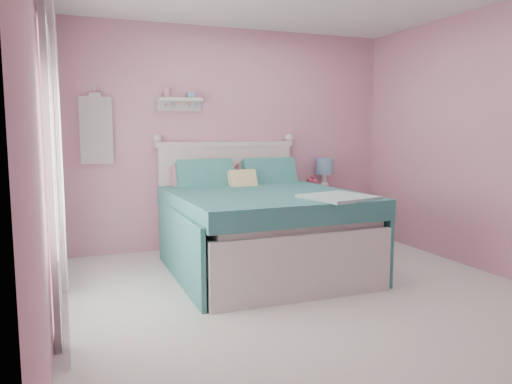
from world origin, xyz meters
TOP-DOWN VIEW (x-y plane):
  - floor at (0.00, 0.00)m, footprint 4.50×4.50m
  - room_shell at (0.00, 0.00)m, footprint 4.50×4.50m
  - bed at (-0.07, 1.16)m, footprint 1.77×2.21m
  - nightstand at (1.11, 2.02)m, footprint 0.41×0.41m
  - table_lamp at (1.20, 2.09)m, footprint 0.23×0.23m
  - vase at (1.01, 2.06)m, footprint 0.16×0.16m
  - teacup at (1.02, 1.89)m, footprint 0.11×0.11m
  - roses at (1.01, 2.06)m, footprint 0.14×0.11m
  - wall_shelf at (-0.63, 2.19)m, footprint 0.50×0.15m
  - hanging_dress at (-1.55, 2.18)m, footprint 0.34×0.03m
  - french_door at (-1.97, 0.40)m, footprint 0.04×1.32m
  - curtain_near at (-1.92, -0.34)m, footprint 0.04×0.40m
  - curtain_far at (-1.92, 1.14)m, footprint 0.04×0.40m

SIDE VIEW (x-z plane):
  - floor at x=0.00m, z-range 0.00..0.00m
  - nightstand at x=1.11m, z-range 0.00..0.60m
  - bed at x=-0.07m, z-range -0.21..1.05m
  - teacup at x=1.02m, z-range 0.60..0.68m
  - vase at x=1.01m, z-range 0.60..0.74m
  - roses at x=1.01m, z-range 0.72..0.84m
  - table_lamp at x=1.20m, z-range 0.69..1.14m
  - french_door at x=-1.97m, z-range -0.01..2.15m
  - curtain_near at x=-1.92m, z-range 0.02..2.34m
  - curtain_far at x=-1.92m, z-range 0.02..2.34m
  - hanging_dress at x=-1.55m, z-range 1.04..1.76m
  - room_shell at x=0.00m, z-range -0.67..3.83m
  - wall_shelf at x=-0.63m, z-range 1.61..1.86m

